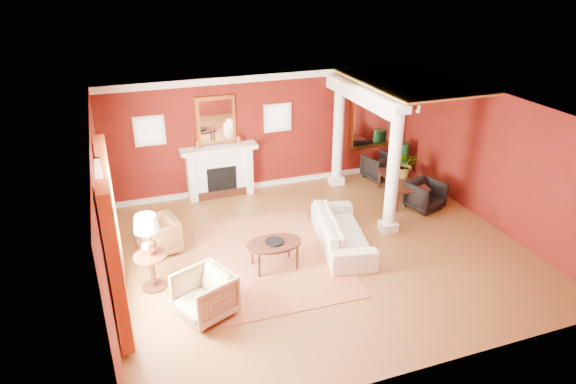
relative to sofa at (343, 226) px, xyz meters
name	(u,v)px	position (x,y,z in m)	size (l,w,h in m)	color
ground	(321,251)	(-0.48, -0.06, -0.45)	(8.00, 8.00, 0.00)	brown
room_shell	(324,158)	(-0.48, -0.06, 1.57)	(8.04, 7.04, 2.92)	#65140E
fireplace	(220,171)	(-1.78, 3.25, 0.20)	(1.85, 0.42, 1.29)	white
overmantel_mirror	(216,120)	(-1.78, 3.39, 1.45)	(0.95, 0.07, 1.15)	gold
flank_window_left	(149,131)	(-3.33, 3.40, 1.35)	(0.70, 0.07, 0.70)	white
flank_window_right	(278,118)	(-0.23, 3.40, 1.35)	(0.70, 0.07, 0.70)	white
left_window	(112,236)	(-4.38, -0.66, 0.98)	(0.21, 2.55, 2.60)	white
column_front	(393,170)	(1.22, 0.24, 0.98)	(0.36, 0.36, 2.80)	white
column_back	(338,131)	(1.22, 2.94, 0.98)	(0.36, 0.36, 2.80)	white
header_beam	(361,95)	(1.22, 1.84, 2.17)	(0.30, 3.20, 0.32)	white
amber_ceiling	(411,81)	(2.37, 1.69, 2.42)	(2.30, 3.40, 0.04)	gold
dining_mirror	(372,117)	(2.42, 3.39, 1.10)	(1.30, 0.07, 1.70)	gold
chandelier	(409,107)	(2.42, 1.74, 1.80)	(0.60, 0.62, 0.75)	#BF793C
crown_trim	(267,77)	(-0.48, 3.40, 2.37)	(8.00, 0.08, 0.16)	white
base_trim	(269,183)	(-0.48, 3.40, -0.39)	(8.00, 0.08, 0.12)	white
rug	(271,258)	(-1.53, 0.03, -0.44)	(2.68, 3.58, 0.01)	maroon
sofa	(343,226)	(0.00, 0.00, 0.00)	(2.28, 0.67, 0.89)	#EDE3C7
armchair_leopard	(157,234)	(-3.58, 1.03, -0.05)	(0.77, 0.72, 0.80)	black
armchair_stripe	(205,293)	(-3.08, -1.27, -0.02)	(0.83, 0.77, 0.85)	tan
coffee_table	(274,245)	(-1.56, -0.29, 0.05)	(1.07, 1.07, 0.54)	black
coffee_book	(271,238)	(-1.61, -0.29, 0.19)	(0.15, 0.02, 0.20)	black
side_table	(148,240)	(-3.82, -0.20, 0.53)	(0.58, 0.58, 1.46)	black
dining_table	(403,183)	(2.37, 1.55, -0.02)	(1.52, 0.53, 0.85)	black
dining_chair_near	(425,194)	(2.56, 0.90, -0.07)	(0.73, 0.68, 0.75)	black
dining_chair_far	(379,165)	(2.43, 2.88, -0.08)	(0.72, 0.67, 0.74)	black
green_urn	(401,164)	(3.02, 2.75, -0.06)	(0.41, 0.41, 0.99)	#123A1A
potted_plant	(406,155)	(2.40, 1.62, 0.66)	(0.59, 0.66, 0.51)	#26591E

